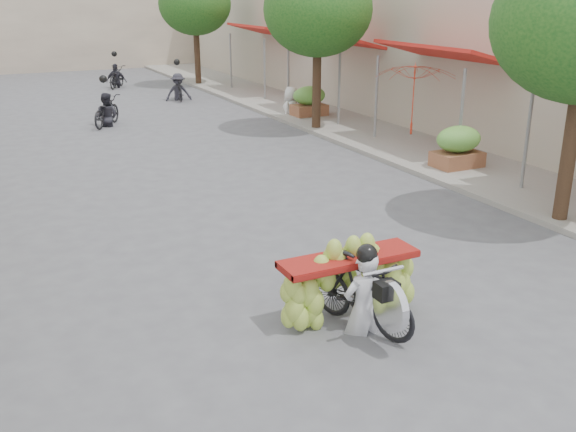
# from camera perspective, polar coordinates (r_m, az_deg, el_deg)

# --- Properties ---
(ground) EXTENTS (120.00, 120.00, 0.00)m
(ground) POSITION_cam_1_polar(r_m,az_deg,el_deg) (7.62, 17.81, -16.18)
(ground) COLOR #57575C
(ground) RESTS_ON ground
(sidewalk_right) EXTENTS (4.00, 60.00, 0.12)m
(sidewalk_right) POSITION_cam_1_polar(r_m,az_deg,el_deg) (22.91, 4.86, 8.52)
(sidewalk_right) COLOR gray
(sidewalk_right) RESTS_ON ground
(shophouse_row_right) EXTENTS (9.77, 40.00, 6.00)m
(shophouse_row_right) POSITION_cam_1_polar(r_m,az_deg,el_deg) (24.73, 16.68, 15.48)
(shophouse_row_right) COLOR #B4A895
(shophouse_row_right) RESTS_ON ground
(far_building) EXTENTS (20.00, 6.00, 7.00)m
(far_building) POSITION_cam_1_polar(r_m,az_deg,el_deg) (42.55, -20.87, 17.00)
(far_building) COLOR #B8A692
(far_building) RESTS_ON ground
(street_tree_mid) EXTENTS (3.40, 3.40, 5.25)m
(street_tree_mid) POSITION_cam_1_polar(r_m,az_deg,el_deg) (20.85, 2.66, 17.82)
(street_tree_mid) COLOR #3A2719
(street_tree_mid) RESTS_ON ground
(street_tree_far) EXTENTS (3.40, 3.40, 5.25)m
(street_tree_far) POSITION_cam_1_polar(r_m,az_deg,el_deg) (31.90, -8.27, 18.15)
(street_tree_far) COLOR #3A2719
(street_tree_far) RESTS_ON ground
(produce_crate_mid) EXTENTS (1.20, 0.88, 1.16)m
(produce_crate_mid) POSITION_cam_1_polar(r_m,az_deg,el_deg) (16.75, 14.90, 6.24)
(produce_crate_mid) COLOR brown
(produce_crate_mid) RESTS_ON ground
(produce_crate_far) EXTENTS (1.20, 0.88, 1.16)m
(produce_crate_far) POSITION_cam_1_polar(r_m,az_deg,el_deg) (23.26, 1.90, 10.38)
(produce_crate_far) COLOR brown
(produce_crate_far) RESTS_ON ground
(banana_motorbike) EXTENTS (2.20, 1.89, 2.08)m
(banana_motorbike) POSITION_cam_1_polar(r_m,az_deg,el_deg) (8.67, 6.19, -5.46)
(banana_motorbike) COLOR black
(banana_motorbike) RESTS_ON ground
(market_umbrella) EXTENTS (2.20, 2.20, 1.94)m
(market_umbrella) POSITION_cam_1_polar(r_m,az_deg,el_deg) (17.66, 11.38, 13.26)
(market_umbrella) COLOR red
(market_umbrella) RESTS_ON ground
(pedestrian) EXTENTS (1.07, 0.98, 1.87)m
(pedestrian) POSITION_cam_1_polar(r_m,az_deg,el_deg) (23.80, 0.29, 11.42)
(pedestrian) COLOR white
(pedestrian) RESTS_ON ground
(bg_motorbike_a) EXTENTS (1.56, 1.87, 1.95)m
(bg_motorbike_a) POSITION_cam_1_polar(r_m,az_deg,el_deg) (22.77, -15.92, 9.50)
(bg_motorbike_a) COLOR black
(bg_motorbike_a) RESTS_ON ground
(bg_motorbike_b) EXTENTS (1.12, 1.74, 1.95)m
(bg_motorbike_b) POSITION_cam_1_polar(r_m,az_deg,el_deg) (27.66, -9.77, 11.82)
(bg_motorbike_b) COLOR black
(bg_motorbike_b) RESTS_ON ground
(bg_motorbike_c) EXTENTS (1.45, 1.88, 1.95)m
(bg_motorbike_c) POSITION_cam_1_polar(r_m,az_deg,el_deg) (32.08, -15.07, 12.31)
(bg_motorbike_c) COLOR black
(bg_motorbike_c) RESTS_ON ground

